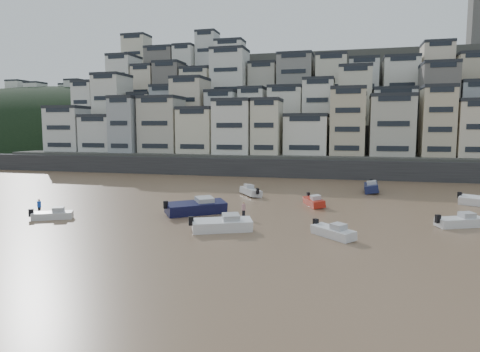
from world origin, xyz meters
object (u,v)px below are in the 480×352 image
(boat_h, at_px, (251,190))
(boat_d, at_px, (460,220))
(person_blue, at_px, (39,207))
(boat_a, at_px, (222,223))
(boat_b, at_px, (333,230))
(person_pink, at_px, (244,210))
(boat_i, at_px, (371,186))
(boat_e, at_px, (314,200))
(boat_j, at_px, (52,214))
(boat_c, at_px, (196,205))

(boat_h, bearing_deg, boat_d, -153.36)
(person_blue, bearing_deg, boat_h, 44.24)
(boat_a, xyz_separation_m, person_blue, (-21.68, 2.41, 0.05))
(boat_b, xyz_separation_m, person_blue, (-31.61, 1.96, 0.22))
(boat_b, distance_m, boat_d, 13.68)
(boat_h, bearing_deg, person_pink, 156.83)
(boat_i, distance_m, person_blue, 44.91)
(boat_e, bearing_deg, boat_j, -82.55)
(boat_i, distance_m, person_pink, 26.73)
(boat_c, xyz_separation_m, boat_d, (26.68, 0.69, -0.29))
(boat_i, bearing_deg, boat_e, -25.88)
(boat_d, bearing_deg, person_pink, 157.43)
(boat_e, bearing_deg, boat_d, 40.00)
(boat_c, relative_size, person_blue, 4.17)
(boat_i, height_order, person_pink, boat_i)
(boat_i, xyz_separation_m, boat_h, (-16.63, -7.86, -0.15))
(boat_a, distance_m, person_pink, 6.38)
(boat_a, relative_size, boat_d, 1.16)
(boat_a, xyz_separation_m, boat_j, (-18.71, 0.76, -0.22))
(boat_a, bearing_deg, boat_j, 152.98)
(boat_a, bearing_deg, boat_c, 101.69)
(boat_i, bearing_deg, boat_b, -6.77)
(boat_d, bearing_deg, boat_j, 163.77)
(boat_c, bearing_deg, person_pink, -45.12)
(boat_e, xyz_separation_m, boat_b, (2.90, -14.86, -0.04))
(person_blue, bearing_deg, boat_j, -28.99)
(boat_d, distance_m, person_blue, 43.60)
(boat_e, relative_size, boat_a, 0.84)
(boat_e, height_order, boat_a, boat_a)
(boat_j, bearing_deg, boat_h, 24.55)
(boat_d, bearing_deg, boat_a, 173.49)
(boat_c, bearing_deg, boat_a, -93.44)
(person_pink, bearing_deg, person_blue, -169.85)
(boat_a, bearing_deg, boat_i, 39.08)
(boat_e, distance_m, boat_h, 11.06)
(boat_a, distance_m, boat_c, 8.54)
(person_blue, bearing_deg, boat_b, -3.54)
(boat_a, xyz_separation_m, boat_b, (9.93, 0.45, -0.17))
(boat_e, relative_size, boat_j, 1.16)
(boat_b, bearing_deg, boat_a, -133.58)
(boat_i, bearing_deg, boat_d, 20.55)
(boat_b, relative_size, boat_h, 0.86)
(boat_d, xyz_separation_m, person_pink, (-21.17, -1.20, 0.17))
(boat_e, distance_m, boat_a, 16.85)
(boat_b, xyz_separation_m, boat_h, (-12.18, 20.87, 0.11))
(person_pink, bearing_deg, boat_c, 174.70)
(boat_d, height_order, person_blue, person_blue)
(boat_a, bearing_deg, boat_h, 71.36)
(boat_c, height_order, person_pink, boat_c)
(boat_b, xyz_separation_m, boat_j, (-28.64, 0.31, -0.05))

